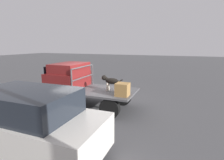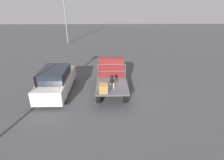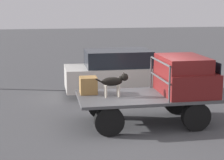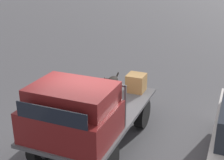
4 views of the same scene
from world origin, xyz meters
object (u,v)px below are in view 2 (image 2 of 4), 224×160
at_px(parked_sedan, 56,81).
at_px(flatbed_truck, 112,84).
at_px(dog, 112,80).
at_px(cargo_crate, 104,88).

bearing_deg(parked_sedan, flatbed_truck, -98.91).
distance_m(dog, cargo_crate, 0.88).
distance_m(flatbed_truck, parked_sedan, 3.63).
bearing_deg(parked_sedan, dog, -112.98).
height_order(dog, parked_sedan, parked_sedan).
height_order(dog, cargo_crate, dog).
relative_size(flatbed_truck, parked_sedan, 0.88).
xyz_separation_m(dog, cargo_crate, (-0.71, 0.48, -0.19)).
height_order(flatbed_truck, parked_sedan, parked_sedan).
distance_m(cargo_crate, parked_sedan, 3.56).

